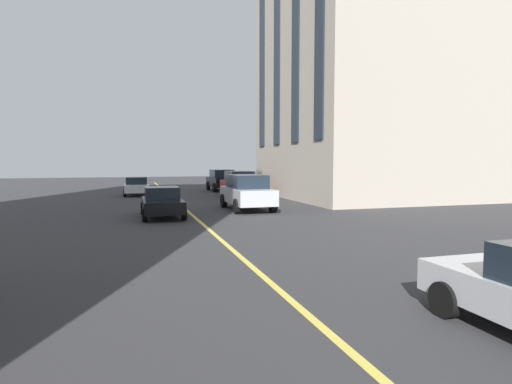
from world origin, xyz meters
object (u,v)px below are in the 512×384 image
Objects in this scene: car_white_parked_b at (136,186)px; car_silver_mid at (247,192)px; car_black_oncoming at (162,202)px; car_black_far at (222,180)px; car_red_parked_a at (239,183)px.

car_white_parked_b is 13.00m from car_silver_mid.
car_silver_mid is (1.64, -4.56, 0.27)m from car_black_oncoming.
car_black_far is 1.21× the size of car_white_parked_b.
car_red_parked_a is at bearing -11.86° from car_silver_mid.
car_black_oncoming is 4.85m from car_silver_mid.
car_black_far is 14.78m from car_silver_mid.
car_white_parked_b is 1.00× the size of car_black_oncoming.
car_black_far is at bearing 0.00° from car_red_parked_a.
car_red_parked_a and car_silver_mid have the same top height.
car_black_far is 6.25m from car_red_parked_a.
car_black_oncoming is at bearing 158.80° from car_black_far.
car_black_far reaches higher than car_black_oncoming.
car_white_parked_b is 13.44m from car_black_oncoming.
car_black_oncoming is at bearing -175.82° from car_white_parked_b.
car_black_far is 1.00× the size of car_silver_mid.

